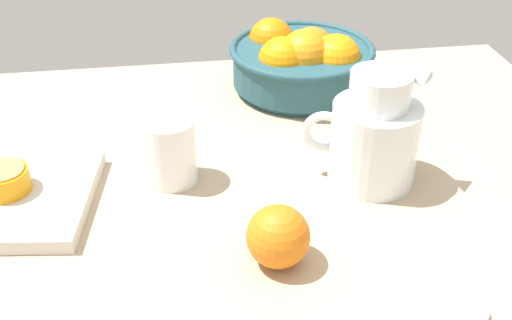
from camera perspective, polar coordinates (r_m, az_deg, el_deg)
ground_plane at (r=83.70cm, az=-1.19°, el=-4.64°), size 113.20×91.79×3.00cm
fruit_bowl at (r=109.73cm, az=4.27°, el=9.06°), size 25.16×25.16×11.76cm
juice_pitcher at (r=85.49cm, az=10.72°, el=1.69°), size 16.18×11.89×16.75cm
juice_glass at (r=85.59cm, az=-7.82°, el=0.47°), size 7.04×7.04×9.36cm
orange_half_1 at (r=86.78cm, az=-22.10°, el=-1.69°), size 6.60×6.60×3.38cm
loose_orange_0 at (r=71.42cm, az=2.04°, el=-7.01°), size 7.41×7.41×7.41cm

